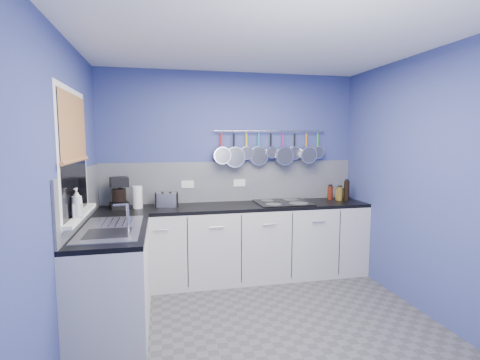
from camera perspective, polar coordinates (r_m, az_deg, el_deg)
name	(u,v)px	position (r m, az deg, el deg)	size (l,w,h in m)	color
floor	(263,329)	(3.51, 3.68, -22.34)	(3.20, 3.00, 0.02)	#47474C
ceiling	(265,37)	(3.19, 4.03, 21.58)	(3.20, 3.00, 0.02)	white
wall_back	(231,173)	(4.56, -1.41, 1.05)	(3.20, 0.02, 2.50)	#364080
wall_front	(357,234)	(1.73, 17.98, -8.13)	(3.20, 0.02, 2.50)	#364080
wall_left	(61,196)	(3.08, -26.35, -2.21)	(0.02, 3.00, 2.50)	#364080
wall_right	(427,184)	(3.87, 27.41, -0.63)	(0.02, 3.00, 2.50)	#364080
backsplash_back	(231,181)	(4.55, -1.36, -0.23)	(3.20, 0.02, 0.50)	#919398
backsplash_left	(82,196)	(3.67, -23.68, -2.38)	(0.02, 1.80, 0.50)	#919398
cabinet_run_back	(236,243)	(4.42, -0.61, -9.97)	(3.20, 0.60, 0.86)	beige
worktop_back	(236,207)	(4.31, -0.62, -4.22)	(3.20, 0.60, 0.04)	black
cabinet_run_left	(113,281)	(3.51, -19.36, -14.74)	(0.60, 1.20, 0.86)	beige
worktop_left	(111,231)	(3.38, -19.65, -7.59)	(0.60, 1.20, 0.04)	black
window_frame	(73,155)	(3.33, -24.78, 3.66)	(0.01, 1.00, 1.10)	white
window_glass	(74,155)	(3.33, -24.70, 3.67)	(0.01, 0.90, 1.00)	black
bamboo_blind	(74,127)	(3.33, -24.74, 7.54)	(0.01, 0.90, 0.55)	#B8824C
window_sill	(80,215)	(3.39, -23.96, -5.05)	(0.10, 0.98, 0.03)	white
sink_unit	(111,228)	(3.37, -19.66, -7.19)	(0.50, 0.95, 0.01)	silver
mixer_tap	(128,218)	(3.15, -17.27, -5.70)	(0.12, 0.08, 0.26)	silver
socket_left	(188,184)	(4.47, -8.26, -0.67)	(0.15, 0.01, 0.09)	white
socket_right	(239,183)	(4.56, -0.09, -0.46)	(0.15, 0.01, 0.09)	white
pot_rail	(271,131)	(4.61, 4.88, 7.68)	(0.02, 0.02, 1.45)	silver
soap_bottle_a	(77,203)	(3.19, -24.34, -3.28)	(0.09, 0.09, 0.24)	white
soap_bottle_b	(77,207)	(3.20, -24.31, -3.87)	(0.08, 0.08, 0.17)	white
paper_towel	(137,197)	(4.25, -15.88, -2.63)	(0.11, 0.11, 0.25)	white
coffee_maker	(119,193)	(4.29, -18.50, -1.94)	(0.20, 0.22, 0.35)	black
toaster	(167,200)	(4.29, -11.51, -3.06)	(0.25, 0.14, 0.16)	silver
canister	(173,201)	(4.28, -10.57, -3.29)	(0.09, 0.09, 0.13)	silver
hob	(282,202)	(4.49, 6.71, -3.51)	(0.65, 0.57, 0.01)	black
pan_0	(221,147)	(4.45, -2.97, 5.15)	(0.21, 0.12, 0.40)	silver
pan_1	(234,149)	(4.48, -0.95, 4.87)	(0.26, 0.09, 0.45)	silver
pan_2	(246,145)	(4.51, 1.03, 5.48)	(0.16, 0.07, 0.35)	silver
pan_3	(259,148)	(4.55, 2.98, 5.01)	(0.24, 0.06, 0.43)	silver
pan_4	(271,145)	(4.60, 4.90, 5.56)	(0.15, 0.09, 0.34)	silver
pan_5	(283,148)	(4.65, 6.77, 5.00)	(0.24, 0.12, 0.43)	silver
pan_6	(295,145)	(4.70, 8.62, 5.42)	(0.17, 0.07, 0.36)	silver
pan_7	(306,147)	(4.76, 10.40, 5.09)	(0.22, 0.13, 0.41)	silver
pan_8	(318,145)	(4.82, 12.16, 5.42)	(0.16, 0.05, 0.35)	silver
condiment_0	(344,194)	(4.92, 16.08, -2.21)	(0.06, 0.06, 0.12)	#265919
condiment_1	(338,194)	(4.87, 15.17, -2.17)	(0.05, 0.05, 0.14)	olive
condiment_2	(330,193)	(4.84, 14.03, -1.96)	(0.07, 0.07, 0.18)	#4C190C
condiment_3	(347,191)	(4.82, 16.45, -1.61)	(0.07, 0.07, 0.25)	black
condiment_4	(340,194)	(4.79, 15.45, -2.10)	(0.07, 0.07, 0.17)	brown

